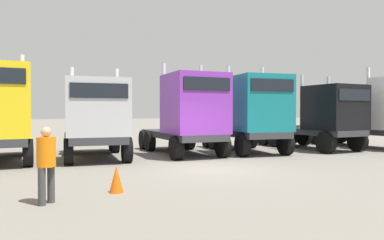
{
  "coord_description": "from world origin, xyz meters",
  "views": [
    {
      "loc": [
        -5.04,
        -11.84,
        2.02
      ],
      "look_at": [
        0.91,
        4.99,
        1.63
      ],
      "focal_mm": 34.45,
      "sensor_mm": 36.0,
      "label": 1
    }
  ],
  "objects_px": {
    "semi_truck_purple": "(190,114)",
    "semi_truck_teal": "(253,113)",
    "traffic_cone_mid": "(117,179)",
    "semi_truck_black": "(324,117)",
    "semi_truck_silver": "(96,118)",
    "visitor_in_hivis": "(46,159)"
  },
  "relations": [
    {
      "from": "semi_truck_purple",
      "to": "semi_truck_black",
      "type": "distance_m",
      "value": 7.48
    },
    {
      "from": "semi_truck_purple",
      "to": "visitor_in_hivis",
      "type": "height_order",
      "value": "semi_truck_purple"
    },
    {
      "from": "semi_truck_silver",
      "to": "semi_truck_purple",
      "type": "height_order",
      "value": "semi_truck_purple"
    },
    {
      "from": "semi_truck_purple",
      "to": "semi_truck_black",
      "type": "relative_size",
      "value": 0.99
    },
    {
      "from": "semi_truck_purple",
      "to": "semi_truck_black",
      "type": "height_order",
      "value": "semi_truck_purple"
    },
    {
      "from": "semi_truck_black",
      "to": "visitor_in_hivis",
      "type": "distance_m",
      "value": 15.22
    },
    {
      "from": "semi_truck_black",
      "to": "visitor_in_hivis",
      "type": "xyz_separation_m",
      "value": [
        -13.33,
        -7.32,
        -0.79
      ]
    },
    {
      "from": "semi_truck_teal",
      "to": "semi_truck_black",
      "type": "distance_m",
      "value": 4.23
    },
    {
      "from": "semi_truck_silver",
      "to": "visitor_in_hivis",
      "type": "bearing_deg",
      "value": -12.17
    },
    {
      "from": "traffic_cone_mid",
      "to": "visitor_in_hivis",
      "type": "bearing_deg",
      "value": -158.34
    },
    {
      "from": "semi_truck_purple",
      "to": "semi_truck_teal",
      "type": "xyz_separation_m",
      "value": [
        3.26,
        -0.05,
        0.03
      ]
    },
    {
      "from": "visitor_in_hivis",
      "to": "traffic_cone_mid",
      "type": "bearing_deg",
      "value": -118.45
    },
    {
      "from": "semi_truck_black",
      "to": "traffic_cone_mid",
      "type": "distance_m",
      "value": 13.57
    },
    {
      "from": "semi_truck_black",
      "to": "semi_truck_purple",
      "type": "bearing_deg",
      "value": -96.95
    },
    {
      "from": "semi_truck_teal",
      "to": "traffic_cone_mid",
      "type": "xyz_separation_m",
      "value": [
        -7.5,
        -6.61,
        -1.63
      ]
    },
    {
      "from": "semi_truck_teal",
      "to": "visitor_in_hivis",
      "type": "xyz_separation_m",
      "value": [
        -9.1,
        -7.25,
        -0.99
      ]
    },
    {
      "from": "semi_truck_teal",
      "to": "visitor_in_hivis",
      "type": "distance_m",
      "value": 11.68
    },
    {
      "from": "semi_truck_silver",
      "to": "visitor_in_hivis",
      "type": "distance_m",
      "value": 7.45
    },
    {
      "from": "traffic_cone_mid",
      "to": "semi_truck_black",
      "type": "bearing_deg",
      "value": 29.68
    },
    {
      "from": "semi_truck_purple",
      "to": "semi_truck_black",
      "type": "xyz_separation_m",
      "value": [
        7.48,
        0.02,
        -0.17
      ]
    },
    {
      "from": "semi_truck_teal",
      "to": "semi_truck_black",
      "type": "bearing_deg",
      "value": 92.89
    },
    {
      "from": "semi_truck_purple",
      "to": "traffic_cone_mid",
      "type": "height_order",
      "value": "semi_truck_purple"
    }
  ]
}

